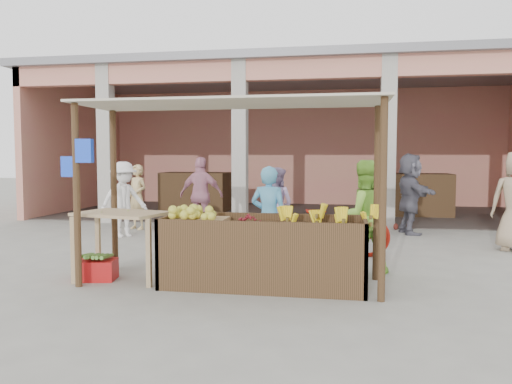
% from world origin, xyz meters
% --- Properties ---
extents(ground, '(60.00, 60.00, 0.00)m').
position_xyz_m(ground, '(0.00, 0.00, 0.00)').
color(ground, gray).
rests_on(ground, ground).
extents(market_building, '(14.40, 6.40, 4.20)m').
position_xyz_m(market_building, '(0.05, 8.93, 2.70)').
color(market_building, tan).
rests_on(market_building, ground).
extents(fruit_stall, '(2.60, 0.95, 0.80)m').
position_xyz_m(fruit_stall, '(0.50, 0.00, 0.40)').
color(fruit_stall, '#513620').
rests_on(fruit_stall, ground).
extents(stall_awning, '(4.09, 1.35, 2.39)m').
position_xyz_m(stall_awning, '(-0.01, 0.06, 1.98)').
color(stall_awning, '#513620').
rests_on(stall_awning, ground).
extents(banana_heap, '(1.17, 0.64, 0.21)m').
position_xyz_m(banana_heap, '(1.31, -0.01, 0.91)').
color(banana_heap, yellow).
rests_on(banana_heap, fruit_stall).
extents(melon_tray, '(0.75, 0.65, 0.20)m').
position_xyz_m(melon_tray, '(-0.40, 0.02, 0.89)').
color(melon_tray, '#9E7B52').
rests_on(melon_tray, fruit_stall).
extents(berry_heap, '(0.40, 0.33, 0.13)m').
position_xyz_m(berry_heap, '(0.30, -0.03, 0.86)').
color(berry_heap, maroon).
rests_on(berry_heap, fruit_stall).
extents(side_table, '(1.29, 1.00, 0.93)m').
position_xyz_m(side_table, '(-1.46, 0.00, 0.78)').
color(side_table, tan).
rests_on(side_table, ground).
extents(papaya_pile, '(0.67, 0.38, 0.19)m').
position_xyz_m(papaya_pile, '(-1.46, 0.00, 1.02)').
color(papaya_pile, '#569631').
rests_on(papaya_pile, side_table).
extents(red_crate, '(0.59, 0.47, 0.27)m').
position_xyz_m(red_crate, '(-1.81, -0.08, 0.14)').
color(red_crate, '#B31313').
rests_on(red_crate, ground).
extents(plantain_bundle, '(0.43, 0.30, 0.09)m').
position_xyz_m(plantain_bundle, '(-1.81, -0.08, 0.32)').
color(plantain_bundle, '#599235').
rests_on(plantain_bundle, red_crate).
extents(produce_sacks, '(0.77, 0.72, 0.59)m').
position_xyz_m(produce_sacks, '(2.53, 5.52, 0.29)').
color(produce_sacks, maroon).
rests_on(produce_sacks, ground).
extents(vendor_blue, '(0.69, 0.55, 1.64)m').
position_xyz_m(vendor_blue, '(0.41, 1.05, 0.82)').
color(vendor_blue, '#52A6D4').
rests_on(vendor_blue, ground).
extents(vendor_green, '(0.93, 0.70, 1.72)m').
position_xyz_m(vendor_green, '(1.79, 1.01, 0.86)').
color(vendor_green, '#8ACE40').
rests_on(vendor_green, ground).
extents(motorcycle, '(0.93, 2.17, 1.10)m').
position_xyz_m(motorcycle, '(1.28, 2.26, 0.55)').
color(motorcycle, '#97150A').
rests_on(motorcycle, ground).
extents(shopper_a, '(1.14, 1.18, 1.70)m').
position_xyz_m(shopper_a, '(-3.03, 3.45, 0.85)').
color(shopper_a, silver).
rests_on(shopper_a, ground).
extents(shopper_b, '(1.09, 0.64, 1.79)m').
position_xyz_m(shopper_b, '(-1.58, 4.25, 0.89)').
color(shopper_b, '#C57E95').
rests_on(shopper_b, ground).
extents(shopper_d, '(1.07, 1.82, 1.85)m').
position_xyz_m(shopper_d, '(2.93, 4.92, 0.92)').
color(shopper_d, '#575562').
rests_on(shopper_d, ground).
extents(shopper_e, '(0.71, 0.65, 1.57)m').
position_xyz_m(shopper_e, '(-3.20, 4.55, 0.78)').
color(shopper_e, tan).
rests_on(shopper_e, ground).
extents(shopper_f, '(0.90, 0.77, 1.61)m').
position_xyz_m(shopper_f, '(0.20, 3.46, 0.80)').
color(shopper_f, '#977EA5').
rests_on(shopper_f, ground).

